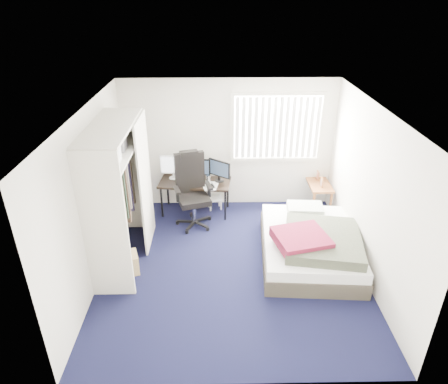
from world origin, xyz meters
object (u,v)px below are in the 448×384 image
office_chair (193,197)px  nightstand (319,186)px  bed (310,244)px  desk (195,179)px

office_chair → nightstand: (2.42, 0.51, -0.04)m
bed → office_chair: bearing=149.0°
desk → bed: size_ratio=0.67×
office_chair → bed: office_chair is taller
nightstand → bed: bearing=-106.4°
desk → nightstand: size_ratio=1.72×
office_chair → bed: bearing=-31.0°
office_chair → nightstand: 2.47m
office_chair → bed: size_ratio=0.66×
nightstand → bed: size_ratio=0.39×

